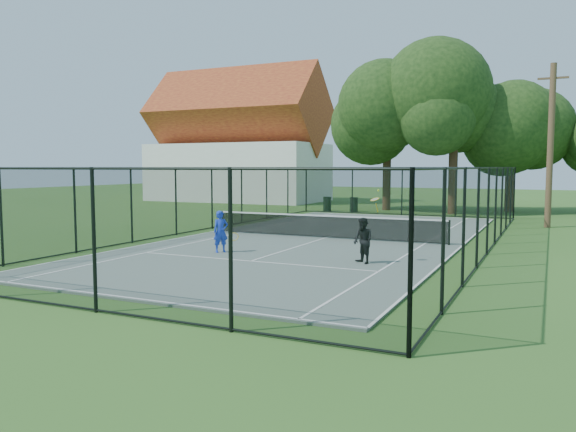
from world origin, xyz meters
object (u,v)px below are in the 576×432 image
at_px(tennis_net, 326,225).
at_px(trash_bin_left, 327,204).
at_px(trash_bin_right, 354,204).
at_px(player_blue, 221,232).
at_px(utility_pole, 550,145).
at_px(player_black, 363,240).

xyz_separation_m(tennis_net, trash_bin_left, (-5.36, 13.98, -0.08)).
distance_m(trash_bin_right, player_blue, 19.50).
xyz_separation_m(trash_bin_left, player_blue, (3.52, -19.19, 0.28)).
xyz_separation_m(trash_bin_right, utility_pole, (11.85, -5.22, 3.59)).
height_order(tennis_net, player_black, player_black).
distance_m(tennis_net, player_black, 6.23).
relative_size(tennis_net, utility_pole, 1.25).
distance_m(trash_bin_right, utility_pole, 13.44).
xyz_separation_m(tennis_net, trash_bin_right, (-3.55, 14.22, -0.09)).
height_order(trash_bin_left, player_black, player_black).
height_order(tennis_net, utility_pole, utility_pole).
height_order(utility_pole, player_black, utility_pole).
relative_size(trash_bin_right, player_black, 0.43).
bearing_deg(tennis_net, utility_pole, 47.30).
distance_m(tennis_net, player_blue, 5.53).
relative_size(utility_pole, player_black, 3.58).
distance_m(tennis_net, utility_pole, 12.74).
xyz_separation_m(trash_bin_right, player_black, (6.84, -19.50, 0.27)).
bearing_deg(player_blue, player_black, -0.87).
xyz_separation_m(trash_bin_left, trash_bin_right, (1.82, 0.24, -0.00)).
relative_size(trash_bin_left, player_blue, 0.68).
xyz_separation_m(tennis_net, utility_pole, (8.31, 9.00, 3.50)).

